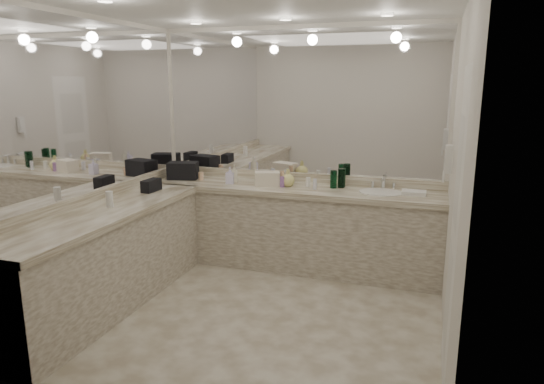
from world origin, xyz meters
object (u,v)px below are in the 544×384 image
(soap_bottle_b, at_px, (230,175))
(black_toiletry_bag, at_px, (183,171))
(soap_bottle_a, at_px, (234,174))
(soap_bottle_c, at_px, (288,178))
(sink, at_px, (381,193))
(cream_cosmetic_case, at_px, (267,179))
(hand_towel, at_px, (414,193))
(wall_phone, at_px, (448,159))

(soap_bottle_b, bearing_deg, black_toiletry_bag, 172.53)
(soap_bottle_a, height_order, soap_bottle_c, soap_bottle_a)
(sink, bearing_deg, soap_bottle_a, -179.46)
(cream_cosmetic_case, relative_size, soap_bottle_b, 1.40)
(hand_towel, bearing_deg, wall_phone, -61.03)
(sink, distance_m, cream_cosmetic_case, 1.22)
(sink, distance_m, soap_bottle_a, 1.61)
(cream_cosmetic_case, bearing_deg, hand_towel, -19.07)
(wall_phone, relative_size, cream_cosmetic_case, 0.91)
(cream_cosmetic_case, height_order, soap_bottle_c, soap_bottle_c)
(cream_cosmetic_case, height_order, soap_bottle_b, soap_bottle_b)
(cream_cosmetic_case, distance_m, soap_bottle_c, 0.23)
(black_toiletry_bag, height_order, soap_bottle_a, soap_bottle_a)
(black_toiletry_bag, xyz_separation_m, soap_bottle_a, (0.65, -0.02, 0.01))
(black_toiletry_bag, distance_m, soap_bottle_c, 1.27)
(cream_cosmetic_case, xyz_separation_m, soap_bottle_b, (-0.42, -0.04, 0.02))
(sink, bearing_deg, soap_bottle_b, -177.32)
(black_toiletry_bag, distance_m, hand_towel, 2.58)
(black_toiletry_bag, relative_size, soap_bottle_a, 1.62)
(soap_bottle_b, bearing_deg, cream_cosmetic_case, 5.08)
(wall_phone, relative_size, hand_towel, 1.01)
(black_toiletry_bag, distance_m, soap_bottle_a, 0.65)
(hand_towel, distance_m, soap_bottle_b, 1.96)
(sink, relative_size, soap_bottle_a, 2.12)
(soap_bottle_a, relative_size, soap_bottle_b, 1.10)
(wall_phone, bearing_deg, sink, 140.43)
(wall_phone, bearing_deg, hand_towel, 118.97)
(soap_bottle_c, bearing_deg, wall_phone, -17.41)
(sink, distance_m, soap_bottle_c, 0.99)
(soap_bottle_c, bearing_deg, black_toiletry_bag, 179.74)
(cream_cosmetic_case, bearing_deg, soap_bottle_b, 164.10)
(cream_cosmetic_case, xyz_separation_m, soap_bottle_c, (0.22, 0.04, 0.02))
(sink, xyz_separation_m, soap_bottle_c, (-0.99, -0.00, 0.10))
(soap_bottle_a, bearing_deg, soap_bottle_b, -113.71)
(soap_bottle_b, bearing_deg, hand_towel, 2.60)
(black_toiletry_bag, xyz_separation_m, hand_towel, (2.58, 0.01, -0.08))
(soap_bottle_b, distance_m, soap_bottle_c, 0.65)
(hand_towel, bearing_deg, soap_bottle_c, -179.46)
(wall_phone, xyz_separation_m, soap_bottle_c, (-1.59, 0.50, -0.35))
(hand_towel, xyz_separation_m, soap_bottle_a, (-1.93, -0.03, 0.08))
(hand_towel, xyz_separation_m, soap_bottle_b, (-1.96, -0.09, 0.07))
(black_toiletry_bag, xyz_separation_m, soap_bottle_b, (0.63, -0.08, -0.00))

